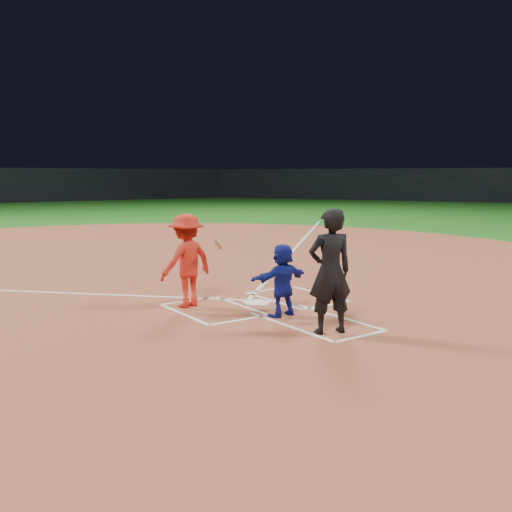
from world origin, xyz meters
TOP-DOWN VIEW (x-y plane):
  - ground at (0.00, 0.00)m, footprint 120.00×120.00m
  - home_plate_dirt at (0.00, 6.00)m, footprint 28.00×28.00m
  - stadium_wall_right at (42.00, 24.00)m, footprint 31.04×52.56m
  - home_plate at (0.00, 0.00)m, footprint 0.60×0.60m
  - catcher at (-0.21, -1.07)m, footprint 1.21×0.45m
  - umpire at (-0.27, -2.37)m, footprint 0.82×0.66m
  - chalk_markings at (0.00, 5.29)m, footprint 28.35×17.32m
  - batter_at_plate at (-1.24, 0.52)m, footprint 1.49×0.94m

SIDE VIEW (x-z plane):
  - ground at x=0.00m, z-range 0.00..0.00m
  - home_plate_dirt at x=0.00m, z-range 0.00..0.01m
  - chalk_markings at x=0.00m, z-range 0.01..0.02m
  - home_plate at x=0.00m, z-range 0.01..0.03m
  - catcher at x=-0.21m, z-range 0.01..1.29m
  - batter_at_plate at x=-1.24m, z-range 0.01..1.75m
  - umpire at x=-0.27m, z-range 0.01..1.96m
  - stadium_wall_right at x=42.00m, z-range 0.00..3.20m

